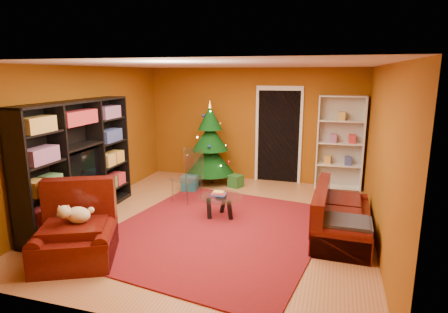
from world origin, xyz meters
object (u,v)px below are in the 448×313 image
(rug, at_px, (216,230))
(sofa, at_px, (342,212))
(gift_box_red, at_px, (200,173))
(armchair, at_px, (75,231))
(white_bookshelf, at_px, (340,143))
(acrylic_chair, at_px, (187,179))
(dog, at_px, (78,215))
(gift_box_green, at_px, (236,181))
(coffee_table, at_px, (221,207))
(christmas_tree, at_px, (210,143))
(media_unit, at_px, (79,162))
(gift_box_teal, at_px, (190,184))

(rug, relative_size, sofa, 2.04)
(gift_box_red, xyz_separation_m, armchair, (-0.15, -4.34, 0.31))
(gift_box_red, xyz_separation_m, white_bookshelf, (3.20, 0.07, 0.90))
(armchair, xyz_separation_m, acrylic_chair, (0.52, 2.63, 0.05))
(rug, bearing_deg, sofa, 11.62)
(dog, height_order, sofa, sofa)
(dog, xyz_separation_m, sofa, (3.39, 1.79, -0.24))
(gift_box_green, distance_m, white_bookshelf, 2.40)
(sofa, height_order, coffee_table, sofa)
(gift_box_red, height_order, coffee_table, coffee_table)
(armchair, bearing_deg, gift_box_red, 62.75)
(white_bookshelf, height_order, sofa, white_bookshelf)
(gift_box_green, height_order, white_bookshelf, white_bookshelf)
(gift_box_green, bearing_deg, christmas_tree, 167.76)
(gift_box_green, height_order, sofa, sofa)
(media_unit, xyz_separation_m, gift_box_teal, (1.19, 2.01, -0.86))
(gift_box_teal, distance_m, gift_box_green, 1.03)
(armchair, distance_m, coffee_table, 2.47)
(media_unit, xyz_separation_m, gift_box_green, (2.06, 2.56, -0.88))
(armchair, bearing_deg, sofa, 3.29)
(christmas_tree, height_order, acrylic_chair, christmas_tree)
(white_bookshelf, distance_m, coffee_table, 3.19)
(gift_box_red, bearing_deg, coffee_table, -61.58)
(armchair, height_order, acrylic_chair, acrylic_chair)
(rug, bearing_deg, armchair, -135.71)
(gift_box_red, bearing_deg, christmas_tree, -41.04)
(gift_box_red, relative_size, sofa, 0.12)
(white_bookshelf, bearing_deg, gift_box_teal, -161.45)
(armchair, relative_size, acrylic_chair, 1.15)
(sofa, height_order, acrylic_chair, acrylic_chair)
(gift_box_green, height_order, gift_box_red, gift_box_green)
(coffee_table, bearing_deg, rug, -80.04)
(christmas_tree, relative_size, gift_box_green, 7.11)
(gift_box_green, relative_size, coffee_table, 0.35)
(christmas_tree, bearing_deg, white_bookshelf, 8.53)
(media_unit, relative_size, acrylic_chair, 2.83)
(armchair, bearing_deg, gift_box_teal, 59.36)
(gift_box_teal, height_order, gift_box_red, gift_box_teal)
(gift_box_red, bearing_deg, gift_box_teal, -81.21)
(white_bookshelf, bearing_deg, gift_box_green, -167.06)
(christmas_tree, relative_size, acrylic_chair, 2.04)
(media_unit, bearing_deg, gift_box_teal, 57.79)
(gift_box_green, relative_size, dog, 0.67)
(gift_box_red, distance_m, white_bookshelf, 3.32)
(rug, bearing_deg, acrylic_chair, 130.16)
(acrylic_chair, bearing_deg, gift_box_red, 122.64)
(dog, xyz_separation_m, acrylic_chair, (0.50, 2.57, -0.16))
(gift_box_red, height_order, sofa, sofa)
(christmas_tree, height_order, armchair, christmas_tree)
(acrylic_chair, bearing_deg, sofa, 5.52)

